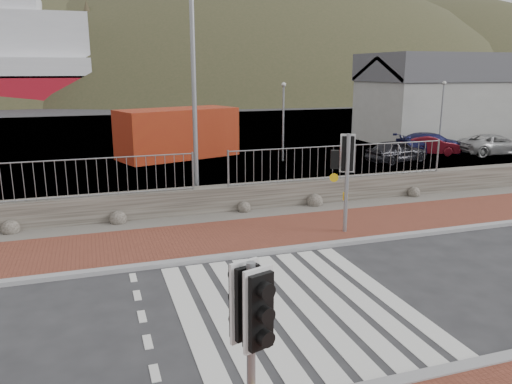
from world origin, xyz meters
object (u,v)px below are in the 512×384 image
object	(u,v)px
traffic_signal_near	(251,322)
shipping_container	(178,133)
car_b	(428,145)
streetlight	(198,62)
car_c	(431,143)
car_a	(397,151)
traffic_signal_far	(346,162)
car_d	(495,144)

from	to	relation	value
traffic_signal_near	shipping_container	distance (m)	22.76
car_b	streetlight	bearing A→B (deg)	131.52
shipping_container	car_c	world-z (taller)	shipping_container
traffic_signal_near	shipping_container	xyz separation A→B (m)	(2.97, 22.56, -0.59)
traffic_signal_near	car_b	xyz separation A→B (m)	(16.67, 18.82, -1.38)
traffic_signal_near	streetlight	size ratio (longest dim) A/B	0.30
streetlight	car_a	world-z (taller)	streetlight
traffic_signal_far	car_d	world-z (taller)	traffic_signal_far
traffic_signal_near	traffic_signal_far	xyz separation A→B (m)	(5.33, 7.63, 0.23)
streetlight	car_a	xyz separation A→B (m)	(11.67, 5.55, -4.42)
traffic_signal_near	shipping_container	size ratio (longest dim) A/B	0.41
car_a	car_c	size ratio (longest dim) A/B	0.82
traffic_signal_near	car_b	bearing A→B (deg)	30.41
car_b	car_c	bearing A→B (deg)	-41.72
traffic_signal_near	traffic_signal_far	size ratio (longest dim) A/B	0.89
car_d	traffic_signal_near	bearing A→B (deg)	135.54
traffic_signal_far	car_c	size ratio (longest dim) A/B	0.70
car_a	car_c	distance (m)	3.86
car_b	car_d	size ratio (longest dim) A/B	0.81
traffic_signal_far	car_a	world-z (taller)	traffic_signal_far
car_c	shipping_container	bearing A→B (deg)	78.71
car_c	car_d	bearing A→B (deg)	-110.05
streetlight	car_c	size ratio (longest dim) A/B	2.10
traffic_signal_near	car_a	distance (m)	22.11
streetlight	shipping_container	world-z (taller)	streetlight
shipping_container	car_b	bearing A→B (deg)	-34.21
car_c	car_d	distance (m)	3.58
traffic_signal_near	traffic_signal_far	bearing A→B (deg)	37.04
shipping_container	car_a	distance (m)	11.87
traffic_signal_near	car_a	world-z (taller)	traffic_signal_near
traffic_signal_near	streetlight	distance (m)	12.37
traffic_signal_far	shipping_container	distance (m)	15.13
traffic_signal_far	shipping_container	xyz separation A→B (m)	(-2.36, 14.92, -0.82)
traffic_signal_near	car_a	size ratio (longest dim) A/B	0.76
car_c	traffic_signal_far	bearing A→B (deg)	136.79
car_d	car_b	bearing A→B (deg)	77.86
traffic_signal_far	car_b	world-z (taller)	traffic_signal_far
car_a	car_c	xyz separation A→B (m)	(3.47, 1.71, 0.02)
traffic_signal_far	streetlight	world-z (taller)	streetlight
car_b	car_d	world-z (taller)	car_d
car_b	traffic_signal_near	bearing A→B (deg)	154.57
traffic_signal_far	car_a	size ratio (longest dim) A/B	0.86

